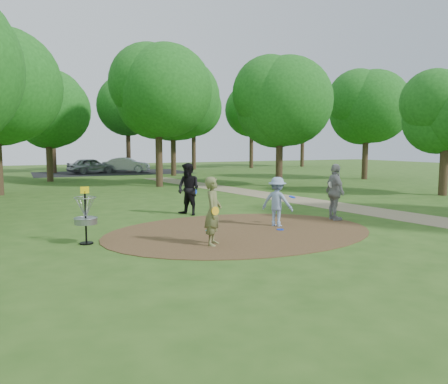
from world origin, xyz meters
name	(u,v)px	position (x,y,z in m)	size (l,w,h in m)	color
ground	(241,232)	(0.00, 0.00, 0.00)	(100.00, 100.00, 0.00)	#2D5119
dirt_clearing	(241,231)	(0.00, 0.00, 0.01)	(8.40, 8.40, 0.02)	#47301C
footpath	(359,209)	(6.50, 2.00, 0.01)	(2.00, 40.00, 0.01)	#8C7A5B
parking_lot	(113,173)	(2.00, 30.00, 0.00)	(14.00, 8.00, 0.01)	black
player_observer_with_disc	(213,211)	(-1.49, -1.29, 0.91)	(0.74, 0.79, 1.81)	olive
player_throwing_with_disc	(277,202)	(1.47, 0.28, 0.80)	(1.25, 1.19, 1.61)	#829AC2
player_walking_with_disc	(189,189)	(-0.31, 3.65, 0.98)	(1.10, 1.19, 1.96)	black
player_waiting_with_disc	(335,192)	(3.90, 0.38, 0.99)	(0.72, 1.24, 1.98)	gray
disc_ground_cyan	(209,231)	(-0.86, 0.44, 0.03)	(0.22, 0.22, 0.02)	#18A4C7
disc_ground_blue	(280,230)	(1.19, -0.36, 0.03)	(0.22, 0.22, 0.02)	#0C2DD6
car_left	(91,166)	(0.00, 29.89, 0.71)	(1.68, 4.18, 1.43)	#9E9FA5
car_right	(127,165)	(3.32, 30.03, 0.71)	(1.50, 4.31, 1.42)	#A4A7AC
disc_golf_basket	(85,212)	(-4.50, 0.30, 0.87)	(0.63, 0.63, 1.54)	black
tree_ring	(193,91)	(2.14, 9.38, 5.36)	(36.97, 46.25, 9.80)	#332316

